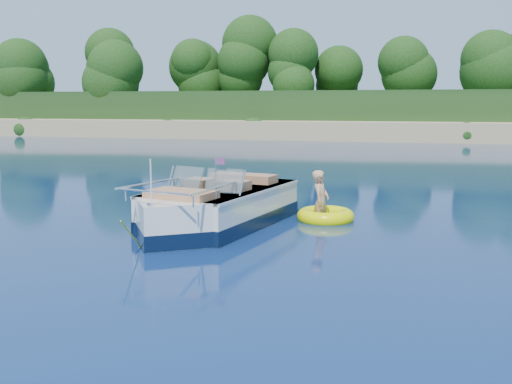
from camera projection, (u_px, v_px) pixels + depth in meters
ground at (151, 252)px, 11.40m from camera, size 160.00×160.00×0.00m
shoreline at (365, 119)px, 72.26m from camera, size 170.00×59.00×6.00m
treeline at (349, 73)px, 49.78m from camera, size 150.00×7.12×8.19m
motorboat at (213, 211)px, 13.54m from camera, size 3.07×6.22×2.10m
tow_tube at (325, 216)px, 14.47m from camera, size 1.53×1.53×0.38m
boy at (321, 220)px, 14.51m from camera, size 0.51×0.94×1.76m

